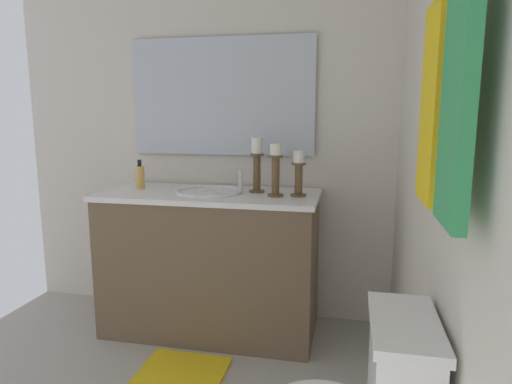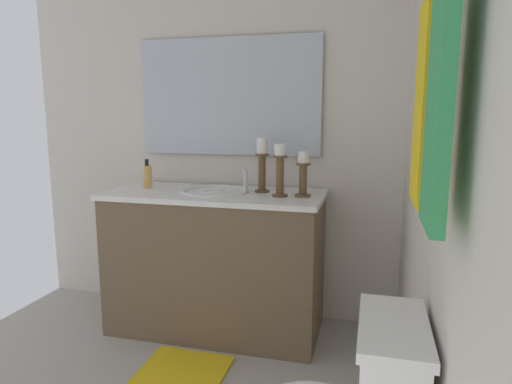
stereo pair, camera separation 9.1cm
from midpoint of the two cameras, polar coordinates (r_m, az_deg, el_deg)
name	(u,v)px [view 1 (the left image)]	position (r m, az deg, el deg)	size (l,w,h in m)	color
wall_back	(453,146)	(1.44, 22.09, 5.46)	(2.79, 0.04, 2.45)	silver
wall_left	(203,129)	(2.99, -7.63, 8.00)	(0.04, 2.50, 2.45)	silver
vanity_cabinet	(211,262)	(2.77, -6.72, -8.82)	(0.58, 1.30, 0.86)	brown
sink_basin	(210,199)	(2.68, -6.87, -0.85)	(0.40, 0.40, 0.24)	white
mirror	(222,97)	(2.90, -5.31, 11.95)	(0.02, 1.18, 0.73)	silver
candle_holder_tall	(299,173)	(2.51, 4.41, 2.44)	(0.09, 0.09, 0.25)	brown
candle_holder_short	(276,169)	(2.50, 1.47, 2.95)	(0.09, 0.09, 0.30)	brown
candle_holder_mid	(257,163)	(2.63, -0.88, 3.66)	(0.09, 0.09, 0.32)	brown
soap_bottle	(140,177)	(2.88, -15.40, 1.88)	(0.06, 0.06, 0.18)	#E5B259
towel_near_vanity	(433,105)	(1.35, 19.70, 10.42)	(0.25, 0.03, 0.55)	yellow
towel_center	(458,101)	(1.04, 21.93, 10.73)	(0.22, 0.03, 0.54)	#389E59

